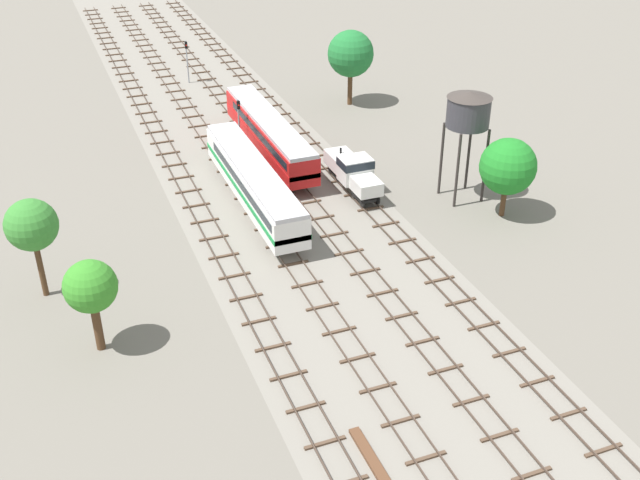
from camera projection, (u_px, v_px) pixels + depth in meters
ground_plane at (234, 142)px, 77.84m from camera, size 480.00×480.00×0.00m
ballast_bed at (234, 142)px, 77.84m from camera, size 17.80×176.00×0.01m
track_far_left at (165, 147)px, 76.40m from camera, size 2.40×126.00×0.29m
track_left at (209, 141)px, 77.85m from camera, size 2.40×126.00×0.29m
track_centre_left at (252, 134)px, 79.30m from camera, size 2.40×126.00×0.29m
track_centre at (294, 128)px, 80.75m from camera, size 2.40×126.00×0.29m
shunter_loco_centre_nearest at (353, 170)px, 67.21m from camera, size 2.74×8.46×3.10m
diesel_railcar_left_near at (253, 181)px, 64.03m from camera, size 2.96×20.50×3.80m
diesel_railcar_centre_left_mid at (269, 132)px, 73.35m from camera, size 2.96×20.50×3.80m
water_tower at (468, 111)px, 63.09m from camera, size 3.82×3.82×9.70m
signal_post_nearest at (187, 56)px, 92.39m from camera, size 0.28×0.47×5.24m
signal_post_near at (239, 119)px, 74.09m from camera, size 0.28×0.47×5.40m
lineside_tree_0 at (351, 54)px, 84.57m from camera, size 5.18×5.18×8.49m
lineside_tree_1 at (90, 288)px, 46.36m from camera, size 3.35×3.35×6.42m
lineside_tree_2 at (31, 226)px, 51.13m from camera, size 3.60×3.60×7.46m
lineside_tree_3 at (508, 167)px, 61.95m from camera, size 4.69×4.69×6.87m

